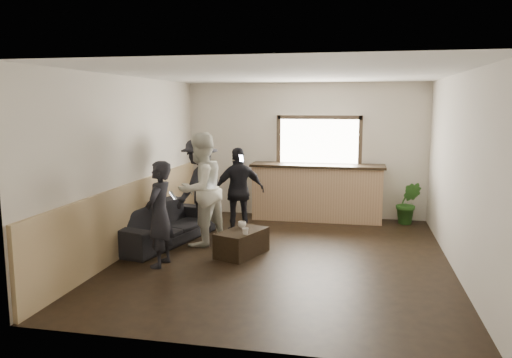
% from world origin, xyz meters
% --- Properties ---
extents(ground, '(5.00, 6.00, 0.01)m').
position_xyz_m(ground, '(0.00, 0.00, 0.00)').
color(ground, black).
extents(room_shell, '(5.01, 6.01, 2.80)m').
position_xyz_m(room_shell, '(-0.74, 0.00, 1.47)').
color(room_shell, silver).
rests_on(room_shell, ground).
extents(bar_counter, '(2.70, 0.68, 2.13)m').
position_xyz_m(bar_counter, '(0.30, 2.70, 0.64)').
color(bar_counter, tan).
rests_on(bar_counter, ground).
extents(sofa, '(1.37, 2.37, 0.65)m').
position_xyz_m(sofa, '(-2.15, 0.44, 0.33)').
color(sofa, black).
rests_on(sofa, ground).
extents(coffee_table, '(0.77, 1.00, 0.39)m').
position_xyz_m(coffee_table, '(-0.65, 0.00, 0.20)').
color(coffee_table, black).
rests_on(coffee_table, ground).
extents(cup_a, '(0.18, 0.18, 0.10)m').
position_xyz_m(cup_a, '(-0.69, 0.19, 0.44)').
color(cup_a, silver).
rests_on(cup_a, coffee_table).
extents(cup_b, '(0.13, 0.13, 0.10)m').
position_xyz_m(cup_b, '(-0.55, -0.21, 0.44)').
color(cup_b, silver).
rests_on(cup_b, coffee_table).
extents(potted_plant, '(0.50, 0.42, 0.85)m').
position_xyz_m(potted_plant, '(2.10, 2.65, 0.43)').
color(potted_plant, '#2D6623').
rests_on(potted_plant, ground).
extents(person_a, '(0.46, 0.58, 1.56)m').
position_xyz_m(person_a, '(-1.70, -0.76, 0.78)').
color(person_a, black).
rests_on(person_a, ground).
extents(person_b, '(1.05, 1.14, 1.90)m').
position_xyz_m(person_b, '(-1.46, 0.44, 0.95)').
color(person_b, silver).
rests_on(person_b, ground).
extents(person_c, '(1.00, 1.29, 1.76)m').
position_xyz_m(person_c, '(-1.70, 1.15, 0.88)').
color(person_c, black).
rests_on(person_c, ground).
extents(person_d, '(1.01, 0.74, 1.59)m').
position_xyz_m(person_d, '(-0.99, 1.25, 0.80)').
color(person_d, black).
rests_on(person_d, ground).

